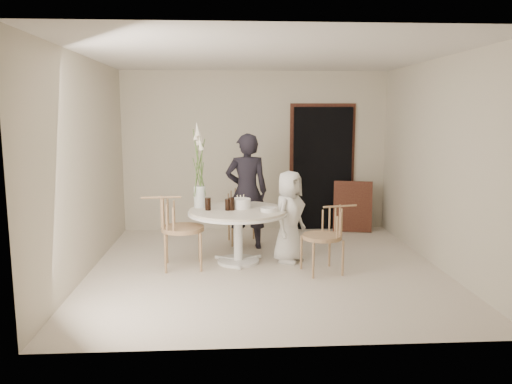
{
  "coord_description": "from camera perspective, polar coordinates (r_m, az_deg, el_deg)",
  "views": [
    {
      "loc": [
        -0.5,
        -6.27,
        1.99
      ],
      "look_at": [
        -0.11,
        0.3,
        0.95
      ],
      "focal_mm": 35.0,
      "sensor_mm": 36.0,
      "label": 1
    }
  ],
  "objects": [
    {
      "name": "flower_vase",
      "position": [
        6.76,
        -6.5,
        2.27
      ],
      "size": [
        0.16,
        0.16,
        1.16
      ],
      "rotation": [
        0.0,
        0.0,
        0.07
      ],
      "color": "white",
      "rests_on": "table"
    },
    {
      "name": "cola_tumbler_b",
      "position": [
        6.57,
        -3.23,
        -1.45
      ],
      "size": [
        0.09,
        0.09,
        0.15
      ],
      "primitive_type": "cylinder",
      "rotation": [
        0.0,
        0.0,
        -0.31
      ],
      "color": "black",
      "rests_on": "table"
    },
    {
      "name": "birthday_cake",
      "position": [
        6.72,
        -1.78,
        -1.31
      ],
      "size": [
        0.27,
        0.27,
        0.18
      ],
      "rotation": [
        0.0,
        0.0,
        0.31
      ],
      "color": "white",
      "rests_on": "table"
    },
    {
      "name": "doorway",
      "position": [
        8.67,
        7.58,
        2.65
      ],
      "size": [
        1.0,
        0.1,
        2.1
      ],
      "primitive_type": "cube",
      "color": "black",
      "rests_on": "ground"
    },
    {
      "name": "cola_tumbler_d",
      "position": [
        6.58,
        -2.82,
        -1.36
      ],
      "size": [
        0.1,
        0.1,
        0.17
      ],
      "primitive_type": "cylinder",
      "rotation": [
        0.0,
        0.0,
        0.34
      ],
      "color": "black",
      "rests_on": "table"
    },
    {
      "name": "room_shell",
      "position": [
        6.3,
        1.14,
        5.57
      ],
      "size": [
        4.5,
        4.5,
        4.5
      ],
      "color": "silver",
      "rests_on": "ground"
    },
    {
      "name": "picture_frame",
      "position": [
        8.63,
        10.99,
        -1.63
      ],
      "size": [
        0.67,
        0.33,
        0.86
      ],
      "primitive_type": "cube",
      "rotation": [
        -0.17,
        0.0,
        -0.22
      ],
      "color": "brown",
      "rests_on": "ground"
    },
    {
      "name": "plate_stack",
      "position": [
        6.49,
        1.45,
        -2.02
      ],
      "size": [
        0.27,
        0.27,
        0.05
      ],
      "primitive_type": "cylinder",
      "rotation": [
        0.0,
        0.0,
        -0.38
      ],
      "color": "white",
      "rests_on": "table"
    },
    {
      "name": "cola_tumbler_c",
      "position": [
        6.6,
        -5.52,
        -1.37
      ],
      "size": [
        0.1,
        0.1,
        0.17
      ],
      "primitive_type": "cylinder",
      "rotation": [
        0.0,
        0.0,
        -0.29
      ],
      "color": "black",
      "rests_on": "table"
    },
    {
      "name": "cola_tumbler_a",
      "position": [
        6.61,
        -3.29,
        -1.44
      ],
      "size": [
        0.08,
        0.08,
        0.14
      ],
      "primitive_type": "cylinder",
      "rotation": [
        0.0,
        0.0,
        -0.32
      ],
      "color": "black",
      "rests_on": "table"
    },
    {
      "name": "chair_far",
      "position": [
        7.81,
        -1.61,
        -1.6
      ],
      "size": [
        0.52,
        0.56,
        0.87
      ],
      "rotation": [
        0.0,
        0.0,
        0.12
      ],
      "color": "#A67C5A",
      "rests_on": "ground"
    },
    {
      "name": "boy",
      "position": [
        6.73,
        3.83,
        -2.83
      ],
      "size": [
        0.67,
        0.72,
        1.24
      ],
      "primitive_type": "imported",
      "rotation": [
        0.0,
        0.0,
        0.97
      ],
      "color": "silver",
      "rests_on": "ground"
    },
    {
      "name": "girl",
      "position": [
        7.35,
        -1.07,
        0.06
      ],
      "size": [
        0.64,
        0.44,
        1.71
      ],
      "primitive_type": "imported",
      "rotation": [
        0.0,
        0.0,
        3.2
      ],
      "color": "black",
      "rests_on": "ground"
    },
    {
      "name": "door_trim",
      "position": [
        8.7,
        7.54,
        3.07
      ],
      "size": [
        1.12,
        0.03,
        2.22
      ],
      "primitive_type": "cube",
      "color": "brown",
      "rests_on": "ground"
    },
    {
      "name": "table",
      "position": [
        6.66,
        -2.06,
        -2.96
      ],
      "size": [
        1.33,
        1.33,
        0.73
      ],
      "color": "white",
      "rests_on": "ground"
    },
    {
      "name": "chair_right",
      "position": [
        6.36,
        8.57,
        -4.19
      ],
      "size": [
        0.57,
        0.54,
        0.86
      ],
      "rotation": [
        0.0,
        0.0,
        -1.35
      ],
      "color": "#A67C5A",
      "rests_on": "ground"
    },
    {
      "name": "ground",
      "position": [
        6.59,
        1.1,
        -8.62
      ],
      "size": [
        4.5,
        4.5,
        0.0
      ],
      "primitive_type": "plane",
      "color": "beige",
      "rests_on": "ground"
    },
    {
      "name": "chair_left",
      "position": [
        6.52,
        -9.57,
        -3.32
      ],
      "size": [
        0.6,
        0.56,
        0.96
      ],
      "rotation": [
        0.0,
        0.0,
        1.65
      ],
      "color": "#A67C5A",
      "rests_on": "ground"
    }
  ]
}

